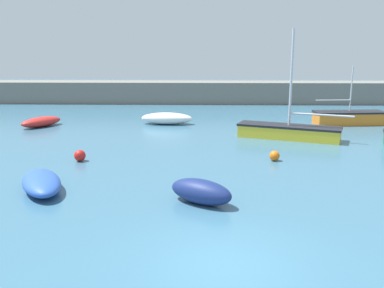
{
  "coord_description": "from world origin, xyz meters",
  "views": [
    {
      "loc": [
        -0.55,
        -9.32,
        5.03
      ],
      "look_at": [
        -1.03,
        10.27,
        0.6
      ],
      "focal_mm": 40.0,
      "sensor_mm": 36.0,
      "label": 1
    }
  ],
  "objects_px": {
    "mooring_buoy_red": "(80,156)",
    "rowboat_white_midwater": "(167,118)",
    "dinghy_near_pier": "(201,192)",
    "open_tender_yellow": "(41,122)",
    "mooring_buoy_orange": "(275,156)",
    "sailboat_tall_mast": "(289,131)",
    "sailboat_twin_hulled": "(349,118)",
    "rowboat_blue_near": "(41,182)"
  },
  "relations": [
    {
      "from": "open_tender_yellow",
      "to": "mooring_buoy_red",
      "type": "relative_size",
      "value": 5.75
    },
    {
      "from": "rowboat_white_midwater",
      "to": "sailboat_tall_mast",
      "type": "distance_m",
      "value": 8.57
    },
    {
      "from": "mooring_buoy_orange",
      "to": "mooring_buoy_red",
      "type": "relative_size",
      "value": 0.89
    },
    {
      "from": "dinghy_near_pier",
      "to": "rowboat_white_midwater",
      "type": "distance_m",
      "value": 15.11
    },
    {
      "from": "rowboat_white_midwater",
      "to": "open_tender_yellow",
      "type": "xyz_separation_m",
      "value": [
        -8.09,
        -1.12,
        -0.07
      ]
    },
    {
      "from": "rowboat_blue_near",
      "to": "mooring_buoy_red",
      "type": "relative_size",
      "value": 6.46
    },
    {
      "from": "open_tender_yellow",
      "to": "mooring_buoy_red",
      "type": "height_order",
      "value": "open_tender_yellow"
    },
    {
      "from": "sailboat_twin_hulled",
      "to": "sailboat_tall_mast",
      "type": "bearing_deg",
      "value": -141.32
    },
    {
      "from": "open_tender_yellow",
      "to": "sailboat_tall_mast",
      "type": "distance_m",
      "value": 15.74
    },
    {
      "from": "mooring_buoy_orange",
      "to": "sailboat_twin_hulled",
      "type": "bearing_deg",
      "value": 55.83
    },
    {
      "from": "sailboat_twin_hulled",
      "to": "mooring_buoy_orange",
      "type": "xyz_separation_m",
      "value": [
        -6.53,
        -9.61,
        -0.23
      ]
    },
    {
      "from": "rowboat_white_midwater",
      "to": "sailboat_twin_hulled",
      "type": "xyz_separation_m",
      "value": [
        12.21,
        0.21,
        0.07
      ]
    },
    {
      "from": "open_tender_yellow",
      "to": "mooring_buoy_orange",
      "type": "xyz_separation_m",
      "value": [
        13.78,
        -8.28,
        -0.09
      ]
    },
    {
      "from": "open_tender_yellow",
      "to": "rowboat_white_midwater",
      "type": "bearing_deg",
      "value": 131.87
    },
    {
      "from": "rowboat_blue_near",
      "to": "mooring_buoy_red",
      "type": "bearing_deg",
      "value": -29.3
    },
    {
      "from": "rowboat_white_midwater",
      "to": "open_tender_yellow",
      "type": "distance_m",
      "value": 8.17
    },
    {
      "from": "rowboat_white_midwater",
      "to": "mooring_buoy_red",
      "type": "relative_size",
      "value": 6.72
    },
    {
      "from": "rowboat_white_midwater",
      "to": "sailboat_tall_mast",
      "type": "bearing_deg",
      "value": -28.17
    },
    {
      "from": "rowboat_white_midwater",
      "to": "sailboat_twin_hulled",
      "type": "relative_size",
      "value": 0.74
    },
    {
      "from": "sailboat_twin_hulled",
      "to": "dinghy_near_pier",
      "type": "bearing_deg",
      "value": -128.18
    },
    {
      "from": "dinghy_near_pier",
      "to": "open_tender_yellow",
      "type": "relative_size",
      "value": 0.81
    },
    {
      "from": "mooring_buoy_red",
      "to": "rowboat_white_midwater",
      "type": "bearing_deg",
      "value": 72.02
    },
    {
      "from": "sailboat_twin_hulled",
      "to": "sailboat_tall_mast",
      "type": "height_order",
      "value": "sailboat_tall_mast"
    },
    {
      "from": "sailboat_twin_hulled",
      "to": "mooring_buoy_red",
      "type": "distance_m",
      "value": 18.28
    },
    {
      "from": "mooring_buoy_orange",
      "to": "mooring_buoy_red",
      "type": "bearing_deg",
      "value": -178.1
    },
    {
      "from": "dinghy_near_pier",
      "to": "mooring_buoy_red",
      "type": "distance_m",
      "value": 7.6
    },
    {
      "from": "rowboat_white_midwater",
      "to": "sailboat_tall_mast",
      "type": "relative_size",
      "value": 0.57
    },
    {
      "from": "rowboat_white_midwater",
      "to": "mooring_buoy_orange",
      "type": "bearing_deg",
      "value": -55.14
    },
    {
      "from": "sailboat_tall_mast",
      "to": "mooring_buoy_red",
      "type": "xyz_separation_m",
      "value": [
        -10.42,
        -5.17,
        -0.18
      ]
    },
    {
      "from": "dinghy_near_pier",
      "to": "mooring_buoy_red",
      "type": "bearing_deg",
      "value": -10.87
    },
    {
      "from": "rowboat_blue_near",
      "to": "sailboat_tall_mast",
      "type": "bearing_deg",
      "value": -75.09
    },
    {
      "from": "dinghy_near_pier",
      "to": "rowboat_white_midwater",
      "type": "xyz_separation_m",
      "value": [
        -2.36,
        14.92,
        -0.02
      ]
    },
    {
      "from": "rowboat_white_midwater",
      "to": "sailboat_tall_mast",
      "type": "height_order",
      "value": "sailboat_tall_mast"
    },
    {
      "from": "rowboat_blue_near",
      "to": "sailboat_twin_hulled",
      "type": "height_order",
      "value": "sailboat_twin_hulled"
    },
    {
      "from": "dinghy_near_pier",
      "to": "open_tender_yellow",
      "type": "height_order",
      "value": "dinghy_near_pier"
    },
    {
      "from": "mooring_buoy_red",
      "to": "sailboat_tall_mast",
      "type": "bearing_deg",
      "value": 26.39
    },
    {
      "from": "dinghy_near_pier",
      "to": "rowboat_blue_near",
      "type": "relative_size",
      "value": 0.72
    },
    {
      "from": "rowboat_white_midwater",
      "to": "sailboat_twin_hulled",
      "type": "height_order",
      "value": "sailboat_twin_hulled"
    },
    {
      "from": "mooring_buoy_orange",
      "to": "sailboat_tall_mast",
      "type": "bearing_deg",
      "value": 71.95
    },
    {
      "from": "sailboat_tall_mast",
      "to": "mooring_buoy_orange",
      "type": "xyz_separation_m",
      "value": [
        -1.59,
        -4.88,
        -0.21
      ]
    },
    {
      "from": "dinghy_near_pier",
      "to": "mooring_buoy_orange",
      "type": "distance_m",
      "value": 6.45
    },
    {
      "from": "dinghy_near_pier",
      "to": "rowboat_blue_near",
      "type": "height_order",
      "value": "dinghy_near_pier"
    }
  ]
}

